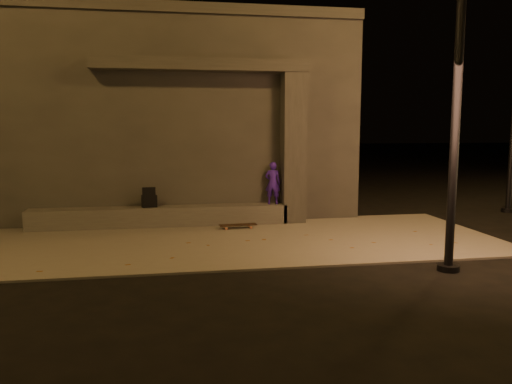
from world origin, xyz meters
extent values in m
plane|color=black|center=(0.00, 0.00, 0.00)|extent=(120.00, 120.00, 0.00)
cube|color=slate|center=(0.00, 2.00, 0.02)|extent=(11.00, 4.40, 0.04)
cube|color=#373532|center=(-1.00, 6.50, 2.60)|extent=(9.00, 5.00, 5.20)
cube|color=#373532|center=(-1.00, 4.05, 5.10)|extent=(9.00, 0.30, 0.25)
cube|color=#4F4C47|center=(-1.50, 3.75, 0.27)|extent=(6.00, 0.55, 0.45)
cube|color=#373532|center=(1.70, 3.75, 1.84)|extent=(0.55, 0.55, 3.60)
cube|color=#373532|center=(-0.50, 3.80, 3.78)|extent=(5.00, 0.70, 0.28)
imported|color=#3A1AAA|center=(1.20, 3.75, 1.01)|extent=(0.43, 0.35, 1.03)
cube|color=black|center=(-1.76, 3.75, 0.63)|extent=(0.37, 0.28, 0.28)
cube|color=black|center=(-1.76, 3.75, 0.87)|extent=(0.30, 0.09, 0.20)
cube|color=black|center=(0.25, 3.10, 0.13)|extent=(0.87, 0.27, 0.02)
cylinder|color=#D77F56|center=(0.54, 3.20, 0.07)|extent=(0.06, 0.04, 0.06)
cylinder|color=#D77F56|center=(0.55, 3.03, 0.07)|extent=(0.06, 0.04, 0.06)
cylinder|color=#D77F56|center=(-0.04, 3.17, 0.07)|extent=(0.06, 0.04, 0.06)
cylinder|color=#D77F56|center=(-0.03, 3.00, 0.07)|extent=(0.06, 0.04, 0.06)
cube|color=#99999E|center=(0.54, 3.12, 0.11)|extent=(0.07, 0.18, 0.02)
cube|color=#99999E|center=(-0.03, 3.08, 0.11)|extent=(0.07, 0.18, 0.02)
cylinder|color=black|center=(3.24, -0.72, 3.18)|extent=(0.14, 0.14, 6.36)
cylinder|color=black|center=(3.24, -0.72, 0.05)|extent=(0.36, 0.36, 0.10)
cylinder|color=black|center=(8.04, 4.30, 0.05)|extent=(0.36, 0.36, 0.10)
camera|label=1|loc=(-1.25, -8.07, 2.36)|focal=35.00mm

